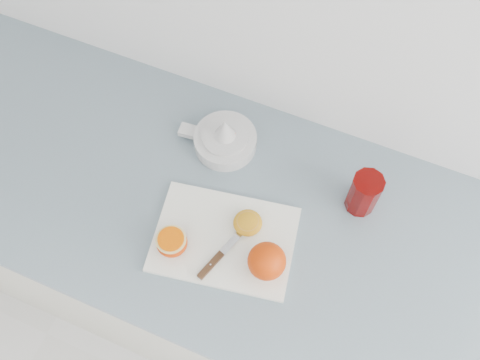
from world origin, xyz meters
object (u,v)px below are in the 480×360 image
Objects in this scene: half_orange at (172,242)px; citrus_juicer at (225,139)px; counter at (260,280)px; cutting_board at (224,239)px; red_tumbler at (364,194)px.

half_orange is 0.29m from citrus_juicer.
cutting_board reaches higher than counter.
cutting_board is 0.25m from citrus_juicer.
red_tumbler is (0.35, 0.26, 0.02)m from half_orange.
red_tumbler is at bearing 37.10° from half_orange.
red_tumbler is (0.35, -0.03, 0.03)m from citrus_juicer.
citrus_juicer reaches higher than half_orange.
red_tumbler is (0.18, 0.13, 0.50)m from counter.
half_orange is (-0.10, -0.06, 0.03)m from cutting_board.
half_orange is (-0.17, -0.14, 0.48)m from counter.
counter is 0.46m from cutting_board.
cutting_board is 4.52× the size of half_orange.
citrus_juicer reaches higher than cutting_board.
cutting_board is at bearing 31.58° from half_orange.
half_orange reaches higher than cutting_board.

